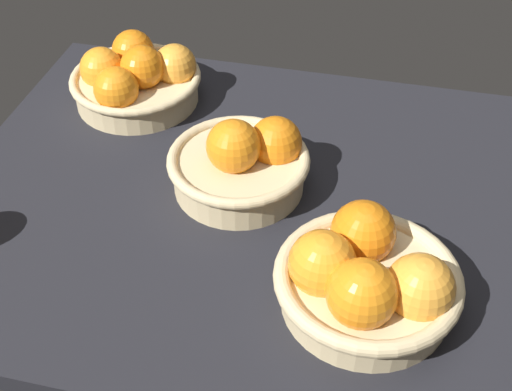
# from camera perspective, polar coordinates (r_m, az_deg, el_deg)

# --- Properties ---
(market_tray) EXTENTS (0.84, 0.72, 0.03)m
(market_tray) POSITION_cam_1_polar(r_m,az_deg,el_deg) (1.02, -1.68, -0.56)
(market_tray) COLOR black
(market_tray) RESTS_ON ground
(basket_near_right) EXTENTS (0.23, 0.23, 0.11)m
(basket_near_right) POSITION_cam_1_polar(r_m,az_deg,el_deg) (0.84, 9.11, -6.79)
(basket_near_right) COLOR #D3BC8C
(basket_near_right) RESTS_ON market_tray
(basket_center) EXTENTS (0.21, 0.21, 0.12)m
(basket_center) POSITION_cam_1_polar(r_m,az_deg,el_deg) (1.00, -1.08, 2.73)
(basket_center) COLOR #D3BC8C
(basket_center) RESTS_ON market_tray
(basket_far_left) EXTENTS (0.22, 0.22, 0.11)m
(basket_far_left) POSITION_cam_1_polar(r_m,az_deg,el_deg) (1.20, -9.94, 9.51)
(basket_far_left) COLOR #D3BC8C
(basket_far_left) RESTS_ON market_tray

